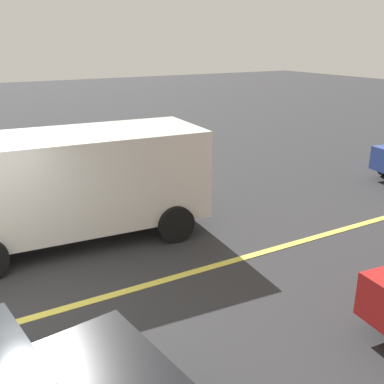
{
  "coord_description": "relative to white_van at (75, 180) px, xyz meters",
  "views": [
    {
      "loc": [
        -0.3,
        -6.08,
        3.94
      ],
      "look_at": [
        3.51,
        0.58,
        1.29
      ],
      "focal_mm": 41.71,
      "sensor_mm": 36.0,
      "label": 1
    }
  ],
  "objects": [
    {
      "name": "ground_plane",
      "position": [
        -1.87,
        -2.44,
        -1.27
      ],
      "size": [
        80.0,
        80.0,
        0.0
      ],
      "primitive_type": "plane",
      "color": "#2D2D30"
    },
    {
      "name": "white_van",
      "position": [
        0.0,
        0.0,
        0.0
      ],
      "size": [
        5.33,
        2.56,
        2.2
      ],
      "color": "silver",
      "rests_on": "ground_plane"
    },
    {
      "name": "lane_marking_centre",
      "position": [
        1.13,
        -2.44,
        -1.26
      ],
      "size": [
        28.0,
        0.16,
        0.01
      ],
      "primitive_type": "cube",
      "color": "#E0D14C"
    }
  ]
}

